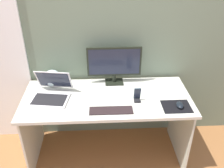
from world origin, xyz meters
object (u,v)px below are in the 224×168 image
at_px(monitor, 114,64).
at_px(laptop, 51,93).
at_px(keyboard_external, 111,110).
at_px(fishbowl, 52,78).
at_px(phone_in_dock, 137,97).
at_px(mouse, 180,105).

distance_m(monitor, laptop, 0.66).
bearing_deg(laptop, keyboard_external, -24.31).
relative_size(fishbowl, phone_in_dock, 1.22).
bearing_deg(mouse, keyboard_external, -173.52).
bearing_deg(phone_in_dock, fishbowl, 157.99).
height_order(laptop, keyboard_external, laptop).
distance_m(fishbowl, phone_in_dock, 0.86).
bearing_deg(phone_in_dock, keyboard_external, -150.39).
distance_m(keyboard_external, phone_in_dock, 0.28).
bearing_deg(keyboard_external, phone_in_dock, 30.17).
relative_size(monitor, laptop, 1.39).
bearing_deg(mouse, phone_in_dock, 166.75).
height_order(monitor, fishbowl, monitor).
height_order(laptop, mouse, laptop).
relative_size(monitor, keyboard_external, 1.43).
xyz_separation_m(laptop, keyboard_external, (0.54, -0.24, -0.04)).
relative_size(monitor, mouse, 5.31).
height_order(mouse, phone_in_dock, phone_in_dock).
relative_size(keyboard_external, mouse, 3.71).
height_order(fishbowl, phone_in_dock, fishbowl).
xyz_separation_m(monitor, keyboard_external, (-0.06, -0.48, -0.21)).
height_order(keyboard_external, phone_in_dock, phone_in_dock).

